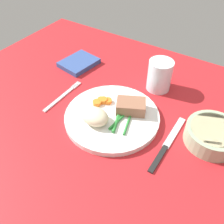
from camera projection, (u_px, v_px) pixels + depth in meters
dining_table at (118, 128)px, 67.39cm from camera, size 120.00×90.00×2.00cm
dinner_plate at (112, 117)px, 67.99cm from camera, size 26.39×26.39×1.60cm
meat_portion at (131, 106)px, 67.40cm from camera, size 9.51×8.36×3.32cm
mashed_potatoes at (95, 116)px, 64.11cm from camera, size 7.87×5.99×3.99cm
carrot_slices at (102, 101)px, 70.61cm from camera, size 4.56×4.86×1.27cm
green_beans at (119, 122)px, 64.80cm from camera, size 5.58×8.76×0.85cm
fork at (63, 96)px, 75.29cm from camera, size 1.44×16.60×0.40cm
knife at (167, 144)px, 61.68cm from camera, size 1.70×20.50×0.64cm
water_glass at (159, 77)px, 75.72cm from camera, size 7.54×7.54×9.76cm
salad_bowl at (213, 134)px, 60.96cm from camera, size 13.77×13.77×4.60cm
napkin at (79, 63)px, 87.62cm from camera, size 11.85×13.73×1.72cm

